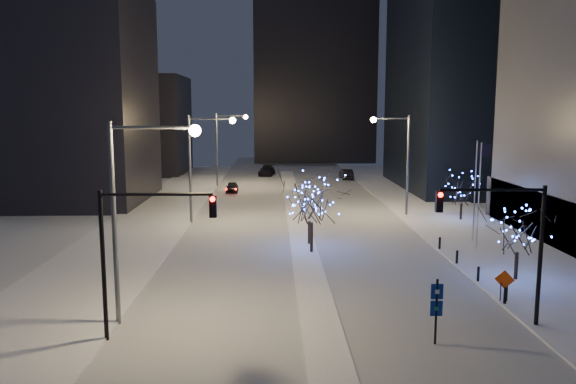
{
  "coord_description": "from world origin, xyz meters",
  "views": [
    {
      "loc": [
        -2.3,
        -24.8,
        10.54
      ],
      "look_at": [
        -1.3,
        12.8,
        5.0
      ],
      "focal_mm": 35.0,
      "sensor_mm": 36.0,
      "label": 1
    }
  ],
  "objects_px": {
    "car_near": "(232,187)",
    "holiday_tree_plaza_near": "(518,230)",
    "car_far": "(267,171)",
    "construction_sign": "(504,282)",
    "street_lamp_w_mid": "(201,154)",
    "street_lamp_east": "(399,152)",
    "holiday_tree_median_near": "(312,198)",
    "holiday_tree_plaza_far": "(462,189)",
    "traffic_signal_east": "(510,232)",
    "street_lamp_w_near": "(135,194)",
    "holiday_tree_median_far": "(309,205)",
    "wayfinding_sign": "(436,305)",
    "traffic_signal_west": "(137,239)",
    "street_lamp_w_far": "(224,139)",
    "car_mid": "(346,174)"
  },
  "relations": [
    {
      "from": "street_lamp_w_far",
      "to": "car_far",
      "type": "bearing_deg",
      "value": 67.01
    },
    {
      "from": "wayfinding_sign",
      "to": "holiday_tree_median_far",
      "type": "bearing_deg",
      "value": 104.78
    },
    {
      "from": "street_lamp_w_far",
      "to": "car_near",
      "type": "xyz_separation_m",
      "value": [
        1.36,
        -5.36,
        -5.85
      ]
    },
    {
      "from": "street_lamp_east",
      "to": "holiday_tree_median_near",
      "type": "relative_size",
      "value": 1.61
    },
    {
      "from": "holiday_tree_plaza_near",
      "to": "holiday_tree_median_near",
      "type": "bearing_deg",
      "value": 149.91
    },
    {
      "from": "traffic_signal_east",
      "to": "street_lamp_w_near",
      "type": "bearing_deg",
      "value": 176.79
    },
    {
      "from": "street_lamp_w_near",
      "to": "wayfinding_sign",
      "type": "bearing_deg",
      "value": -11.61
    },
    {
      "from": "holiday_tree_plaza_far",
      "to": "wayfinding_sign",
      "type": "distance_m",
      "value": 30.19
    },
    {
      "from": "car_far",
      "to": "holiday_tree_plaza_near",
      "type": "distance_m",
      "value": 59.12
    },
    {
      "from": "street_lamp_w_far",
      "to": "car_far",
      "type": "distance_m",
      "value": 15.46
    },
    {
      "from": "street_lamp_w_far",
      "to": "street_lamp_east",
      "type": "bearing_deg",
      "value": -49.15
    },
    {
      "from": "street_lamp_w_near",
      "to": "car_far",
      "type": "height_order",
      "value": "street_lamp_w_near"
    },
    {
      "from": "wayfinding_sign",
      "to": "street_lamp_east",
      "type": "bearing_deg",
      "value": 82.0
    },
    {
      "from": "street_lamp_east",
      "to": "car_near",
      "type": "height_order",
      "value": "street_lamp_east"
    },
    {
      "from": "street_lamp_w_mid",
      "to": "traffic_signal_east",
      "type": "distance_m",
      "value": 31.6
    },
    {
      "from": "traffic_signal_east",
      "to": "holiday_tree_median_far",
      "type": "height_order",
      "value": "traffic_signal_east"
    },
    {
      "from": "traffic_signal_east",
      "to": "holiday_tree_median_near",
      "type": "relative_size",
      "value": 1.12
    },
    {
      "from": "street_lamp_w_mid",
      "to": "street_lamp_w_far",
      "type": "height_order",
      "value": "same"
    },
    {
      "from": "car_far",
      "to": "holiday_tree_median_near",
      "type": "bearing_deg",
      "value": -78.12
    },
    {
      "from": "street_lamp_east",
      "to": "construction_sign",
      "type": "distance_m",
      "value": 26.12
    },
    {
      "from": "car_far",
      "to": "street_lamp_w_mid",
      "type": "bearing_deg",
      "value": -90.86
    },
    {
      "from": "wayfinding_sign",
      "to": "construction_sign",
      "type": "height_order",
      "value": "wayfinding_sign"
    },
    {
      "from": "car_near",
      "to": "holiday_tree_plaza_near",
      "type": "relative_size",
      "value": 0.8
    },
    {
      "from": "holiday_tree_median_far",
      "to": "street_lamp_w_near",
      "type": "bearing_deg",
      "value": -120.56
    },
    {
      "from": "holiday_tree_plaza_far",
      "to": "street_lamp_east",
      "type": "bearing_deg",
      "value": 154.62
    },
    {
      "from": "construction_sign",
      "to": "street_lamp_w_mid",
      "type": "bearing_deg",
      "value": 150.91
    },
    {
      "from": "street_lamp_east",
      "to": "street_lamp_w_near",
      "type": "bearing_deg",
      "value": -124.19
    },
    {
      "from": "street_lamp_w_mid",
      "to": "construction_sign",
      "type": "height_order",
      "value": "street_lamp_w_mid"
    },
    {
      "from": "traffic_signal_east",
      "to": "car_mid",
      "type": "height_order",
      "value": "traffic_signal_east"
    },
    {
      "from": "street_lamp_w_far",
      "to": "holiday_tree_plaza_far",
      "type": "xyz_separation_m",
      "value": [
        24.55,
        -24.62,
        -3.46
      ]
    },
    {
      "from": "holiday_tree_median_near",
      "to": "car_mid",
      "type": "bearing_deg",
      "value": 79.38
    },
    {
      "from": "street_lamp_w_far",
      "to": "traffic_signal_east",
      "type": "relative_size",
      "value": 1.43
    },
    {
      "from": "holiday_tree_median_far",
      "to": "holiday_tree_plaza_far",
      "type": "bearing_deg",
      "value": 31.87
    },
    {
      "from": "traffic_signal_west",
      "to": "holiday_tree_median_far",
      "type": "xyz_separation_m",
      "value": [
        8.94,
        17.99,
        -1.52
      ]
    },
    {
      "from": "holiday_tree_plaza_near",
      "to": "holiday_tree_plaza_far",
      "type": "xyz_separation_m",
      "value": [
        2.93,
        19.01,
        -0.19
      ]
    },
    {
      "from": "car_near",
      "to": "wayfinding_sign",
      "type": "height_order",
      "value": "wayfinding_sign"
    },
    {
      "from": "holiday_tree_median_far",
      "to": "wayfinding_sign",
      "type": "height_order",
      "value": "holiday_tree_median_far"
    },
    {
      "from": "construction_sign",
      "to": "wayfinding_sign",
      "type": "bearing_deg",
      "value": -114.65
    },
    {
      "from": "street_lamp_w_far",
      "to": "holiday_tree_plaza_near",
      "type": "height_order",
      "value": "street_lamp_w_far"
    },
    {
      "from": "street_lamp_w_mid",
      "to": "car_far",
      "type": "bearing_deg",
      "value": 81.65
    },
    {
      "from": "holiday_tree_median_near",
      "to": "holiday_tree_median_far",
      "type": "xyz_separation_m",
      "value": [
        0.0,
        2.56,
        -0.93
      ]
    },
    {
      "from": "street_lamp_w_mid",
      "to": "car_near",
      "type": "height_order",
      "value": "street_lamp_w_mid"
    },
    {
      "from": "traffic_signal_west",
      "to": "traffic_signal_east",
      "type": "distance_m",
      "value": 17.41
    },
    {
      "from": "street_lamp_w_mid",
      "to": "wayfinding_sign",
      "type": "relative_size",
      "value": 3.27
    },
    {
      "from": "street_lamp_w_mid",
      "to": "car_far",
      "type": "relative_size",
      "value": 1.84
    },
    {
      "from": "car_far",
      "to": "holiday_tree_plaza_near",
      "type": "height_order",
      "value": "holiday_tree_plaza_near"
    },
    {
      "from": "car_near",
      "to": "holiday_tree_plaza_near",
      "type": "xyz_separation_m",
      "value": [
        20.25,
        -38.28,
        2.58
      ]
    },
    {
      "from": "street_lamp_east",
      "to": "holiday_tree_plaza_far",
      "type": "xyz_separation_m",
      "value": [
        5.53,
        -2.62,
        -3.41
      ]
    },
    {
      "from": "street_lamp_w_far",
      "to": "traffic_signal_east",
      "type": "height_order",
      "value": "street_lamp_w_far"
    },
    {
      "from": "street_lamp_east",
      "to": "car_far",
      "type": "height_order",
      "value": "street_lamp_east"
    }
  ]
}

